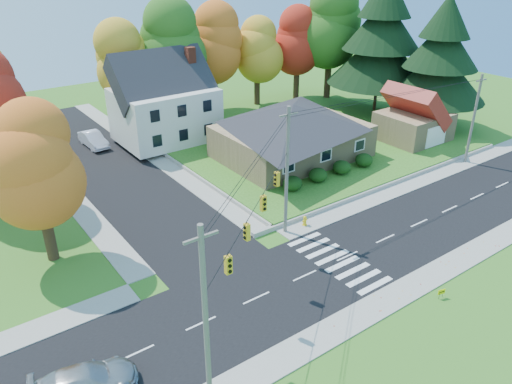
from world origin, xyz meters
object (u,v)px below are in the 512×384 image
Objects in this scene: ranch_house at (292,130)px; white_car at (93,139)px; silver_sedan at (85,381)px; fire_hydrant at (305,221)px.

white_car is at bearing 133.88° from ranch_house.
ranch_house is 2.89× the size of silver_sedan.
fire_hydrant is at bearing -60.94° from silver_sedan.
silver_sedan is at bearing -112.89° from white_car.
ranch_house is 16.55× the size of fire_hydrant.
white_car is at bearing 105.54° from fire_hydrant.
white_car is at bearing -8.44° from silver_sedan.
ranch_house is 21.86m from white_car.
silver_sedan is 34.81m from white_car.
white_car is (-15.06, 15.66, -2.44)m from ranch_house.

